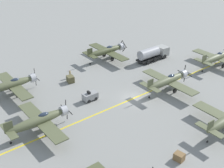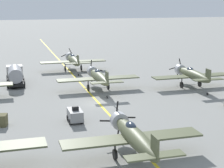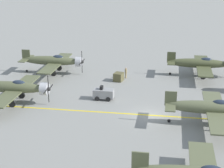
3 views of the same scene
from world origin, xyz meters
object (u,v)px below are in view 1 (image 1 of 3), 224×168
at_px(airplane_mid_center, 168,81).
at_px(airplane_near_center, 39,120).
at_px(fuel_tanker, 153,53).
at_px(ground_crew_walking, 70,74).
at_px(airplane_far_center, 217,57).
at_px(supply_crate_mid_lane, 179,157).
at_px(airplane_mid_left, 107,51).
at_px(supply_crate_by_tanker, 70,79).
at_px(airplane_near_left, 11,85).
at_px(tow_tractor, 90,96).

bearing_deg(airplane_mid_center, airplane_near_center, -108.72).
bearing_deg(fuel_tanker, airplane_mid_center, -33.70).
distance_m(fuel_tanker, ground_crew_walking, 19.36).
relative_size(airplane_mid_center, ground_crew_walking, 7.35).
xyz_separation_m(airplane_mid_center, airplane_far_center, (-0.86, 15.88, 0.00)).
bearing_deg(supply_crate_mid_lane, fuel_tanker, 141.32).
height_order(airplane_mid_left, airplane_mid_center, airplane_mid_center).
height_order(fuel_tanker, supply_crate_by_tanker, fuel_tanker).
height_order(airplane_near_center, airplane_near_left, airplane_near_left).
bearing_deg(supply_crate_by_tanker, airplane_near_center, -47.46).
distance_m(ground_crew_walking, supply_crate_mid_lane, 29.04).
distance_m(airplane_mid_center, airplane_near_left, 27.82).
bearing_deg(airplane_near_center, airplane_mid_center, 83.40).
bearing_deg(airplane_mid_center, tow_tractor, -125.94).
bearing_deg(supply_crate_by_tanker, airplane_mid_left, 109.65).
bearing_deg(airplane_far_center, airplane_near_left, -128.39).
xyz_separation_m(airplane_mid_left, airplane_far_center, (17.17, 16.01, -0.00)).
height_order(airplane_near_center, ground_crew_walking, airplane_near_center).
relative_size(airplane_far_center, airplane_near_left, 1.00).
height_order(airplane_far_center, ground_crew_walking, airplane_far_center).
relative_size(fuel_tanker, ground_crew_walking, 4.90).
bearing_deg(airplane_mid_center, airplane_mid_left, 168.73).
height_order(airplane_mid_left, fuel_tanker, airplane_mid_left).
bearing_deg(airplane_mid_center, supply_crate_by_tanker, -150.03).
bearing_deg(tow_tractor, airplane_far_center, 80.16).
height_order(airplane_far_center, tow_tractor, airplane_far_center).
relative_size(fuel_tanker, tow_tractor, 3.08).
bearing_deg(fuel_tanker, airplane_far_center, 37.63).
distance_m(airplane_far_center, supply_crate_mid_lane, 31.97).
bearing_deg(airplane_mid_left, airplane_far_center, 31.86).
relative_size(ground_crew_walking, supply_crate_by_tanker, 1.10).
xyz_separation_m(airplane_near_center, airplane_mid_center, (2.96, 23.91, 0.00)).
bearing_deg(airplane_mid_left, supply_crate_mid_lane, -32.48).
height_order(airplane_mid_center, ground_crew_walking, airplane_mid_center).
relative_size(airplane_mid_left, airplane_far_center, 1.00).
bearing_deg(airplane_mid_left, fuel_tanker, 38.96).
distance_m(airplane_near_left, supply_crate_mid_lane, 31.43).
xyz_separation_m(airplane_far_center, supply_crate_mid_lane, (14.58, -28.41, -1.48)).
distance_m(airplane_mid_center, airplane_far_center, 15.91).
height_order(airplane_near_left, ground_crew_walking, airplane_near_left).
xyz_separation_m(airplane_near_center, ground_crew_walking, (-12.33, 12.61, -1.12)).
xyz_separation_m(airplane_mid_left, supply_crate_by_tanker, (4.31, -12.07, -1.40)).
height_order(airplane_mid_left, airplane_far_center, airplane_far_center).
relative_size(airplane_near_center, ground_crew_walking, 7.35).
height_order(airplane_near_left, supply_crate_by_tanker, airplane_near_left).
xyz_separation_m(fuel_tanker, ground_crew_walking, (-3.79, -18.98, -0.62)).
distance_m(tow_tractor, supply_crate_mid_lane, 19.60).
relative_size(airplane_mid_center, tow_tractor, 4.62).
bearing_deg(fuel_tanker, tow_tractor, -74.77).
xyz_separation_m(airplane_mid_center, airplane_near_left, (-15.95, -22.79, 0.00)).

